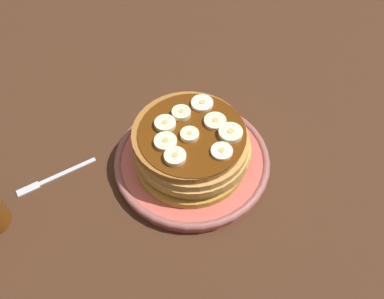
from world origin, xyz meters
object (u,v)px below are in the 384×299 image
banana_slice_1 (231,133)px  banana_slice_7 (181,113)px  banana_slice_3 (202,104)px  banana_slice_4 (165,124)px  banana_slice_5 (176,157)px  pancake_stack (192,146)px  banana_slice_8 (166,142)px  banana_slice_0 (191,135)px  fork (52,178)px  plate (192,160)px  banana_slice_2 (215,121)px  banana_slice_6 (222,151)px

banana_slice_1 → banana_slice_7: 8.28cm
banana_slice_3 → banana_slice_7: bearing=-119.2°
banana_slice_4 → banana_slice_5: same height
pancake_stack → banana_slice_8: bearing=-125.8°
banana_slice_0 → banana_slice_7: same height
banana_slice_8 → fork: size_ratio=0.29×
banana_slice_7 → banana_slice_8: 5.92cm
banana_slice_1 → banana_slice_8: size_ratio=1.07×
banana_slice_3 → banana_slice_8: (-1.35, -9.27, 0.06)cm
banana_slice_1 → plate: bearing=-157.3°
banana_slice_3 → banana_slice_8: banana_slice_8 is taller
pancake_stack → banana_slice_0: 3.64cm
banana_slice_0 → banana_slice_2: (2.00, 4.09, -0.07)cm
banana_slice_0 → banana_slice_8: bearing=-135.1°
banana_slice_1 → banana_slice_6: 3.53cm
banana_slice_2 → banana_slice_4: bearing=-148.7°
banana_slice_0 → plate: bearing=105.1°
pancake_stack → banana_slice_5: size_ratio=6.02×
plate → banana_slice_5: bearing=-87.9°
banana_slice_0 → fork: 23.73cm
banana_slice_2 → banana_slice_5: size_ratio=1.07×
banana_slice_1 → banana_slice_5: (-5.03, -7.42, -0.03)cm
pancake_stack → banana_slice_2: 5.37cm
banana_slice_1 → banana_slice_6: bearing=-87.1°
banana_slice_3 → banana_slice_5: (1.36, -11.03, 0.12)cm
banana_slice_1 → banana_slice_3: size_ratio=1.02×
banana_slice_3 → banana_slice_5: 11.11cm
banana_slice_0 → banana_slice_6: 5.22cm
banana_slice_0 → banana_slice_8: same height
plate → banana_slice_8: (-2.52, -3.48, 7.29)cm
banana_slice_3 → banana_slice_7: banana_slice_7 is taller
banana_slice_8 → banana_slice_2: bearing=55.2°
banana_slice_0 → fork: bearing=-147.8°
banana_slice_0 → banana_slice_2: size_ratio=0.82×
banana_slice_3 → banana_slice_4: (-3.03, -6.36, 0.11)cm
banana_slice_1 → banana_slice_3: bearing=150.5°
banana_slice_2 → banana_slice_4: 7.50cm
banana_slice_2 → fork: size_ratio=0.29×
plate → banana_slice_1: bearing=22.7°
plate → banana_slice_7: bearing=141.8°
plate → banana_slice_8: size_ratio=7.49×
banana_slice_3 → banana_slice_5: banana_slice_5 is taller
banana_slice_4 → banana_slice_8: size_ratio=0.96×
banana_slice_6 → fork: banana_slice_6 is taller
plate → banana_slice_2: (2.21, 3.32, 7.26)cm
banana_slice_3 → banana_slice_6: same height
banana_slice_7 → banana_slice_8: banana_slice_7 is taller
banana_slice_0 → fork: size_ratio=0.24×
banana_slice_0 → banana_slice_4: size_ratio=0.87×
banana_slice_1 → banana_slice_2: 3.22cm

